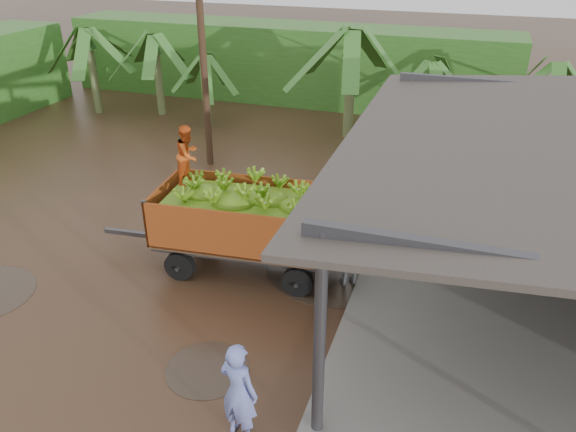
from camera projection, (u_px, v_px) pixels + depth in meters
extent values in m
plane|color=black|center=(158.00, 268.00, 14.40)|extent=(100.00, 100.00, 0.00)
cube|color=#2D661E|center=(285.00, 62.00, 27.58)|extent=(22.00, 3.00, 3.60)
cube|color=#47474C|center=(136.00, 234.00, 14.88)|extent=(1.79, 0.28, 0.12)
imported|color=#D95419|center=(188.00, 155.00, 13.73)|extent=(0.60, 0.75, 1.49)
imported|color=#7987DD|center=(239.00, 392.00, 9.27)|extent=(0.81, 0.63, 1.97)
imported|color=slate|center=(351.00, 255.00, 13.38)|extent=(1.05, 0.84, 1.67)
cylinder|color=#47301E|center=(202.00, 42.00, 18.68)|extent=(0.24, 0.24, 8.69)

